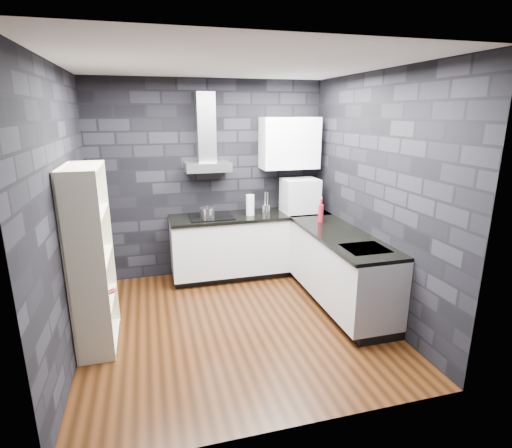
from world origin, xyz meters
name	(u,v)px	position (x,y,z in m)	size (l,w,h in m)	color
ground	(236,323)	(0.00, 0.00, 0.00)	(3.20, 3.20, 0.00)	#3B1D0C
ceiling	(232,64)	(0.00, 0.00, 2.70)	(3.20, 3.20, 0.00)	white
wall_back	(210,180)	(0.00, 1.62, 1.35)	(3.20, 0.05, 2.70)	black
wall_front	(288,260)	(0.00, -1.62, 1.35)	(3.20, 0.05, 2.70)	black
wall_left	(62,215)	(-1.62, 0.00, 1.35)	(0.05, 3.20, 2.70)	black
wall_right	(376,196)	(1.62, 0.00, 1.35)	(0.05, 3.20, 2.70)	black
toekick_back	(250,270)	(0.50, 1.34, 0.05)	(2.18, 0.50, 0.10)	black
toekick_right	(342,301)	(1.34, 0.10, 0.05)	(0.50, 1.78, 0.10)	black
counter_back_cab	(250,243)	(0.50, 1.30, 0.48)	(2.20, 0.60, 0.76)	silver
counter_right_cab	(341,268)	(1.30, 0.10, 0.48)	(0.60, 1.80, 0.76)	silver
counter_back_top	(250,216)	(0.50, 1.29, 0.88)	(2.20, 0.62, 0.04)	black
counter_right_top	(342,236)	(1.29, 0.10, 0.88)	(0.62, 1.80, 0.04)	black
counter_corner_top	(304,212)	(1.30, 1.30, 0.88)	(0.62, 0.62, 0.04)	black
hood_body	(208,167)	(-0.05, 1.43, 1.56)	(0.60, 0.34, 0.12)	#ABAAAF
hood_chimney	(206,127)	(-0.05, 1.50, 2.07)	(0.24, 0.20, 0.90)	#ABAAAF
upper_cabinet	(290,143)	(1.10, 1.43, 1.85)	(0.80, 0.35, 0.70)	white
cooktop	(211,216)	(-0.05, 1.30, 0.91)	(0.58, 0.50, 0.01)	black
sink_rim	(365,249)	(1.30, -0.40, 0.89)	(0.44, 0.40, 0.01)	#ABAAAF
pot	(207,213)	(-0.11, 1.26, 0.97)	(0.20, 0.20, 0.12)	silver
glass_vase	(250,205)	(0.49, 1.26, 1.04)	(0.11, 0.11, 0.28)	silver
storage_jar	(251,211)	(0.49, 1.26, 0.95)	(0.08, 0.08, 0.10)	tan
utensil_crock	(266,210)	(0.70, 1.22, 0.97)	(0.11, 0.11, 0.14)	silver
appliance_garage	(300,196)	(1.21, 1.25, 1.12)	(0.49, 0.38, 0.49)	silver
red_bottle	(321,213)	(1.27, 0.68, 1.01)	(0.07, 0.07, 0.23)	maroon
bookshelf	(91,259)	(-1.42, 0.01, 0.90)	(0.34, 0.80, 1.80)	beige
fruit_bowl	(89,259)	(-1.42, -0.09, 0.94)	(0.21, 0.21, 0.05)	silver
book_red	(97,284)	(-1.41, 0.16, 0.57)	(0.16, 0.02, 0.21)	maroon
book_second	(97,280)	(-1.42, 0.21, 0.59)	(0.15, 0.02, 0.20)	#B2B2B2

